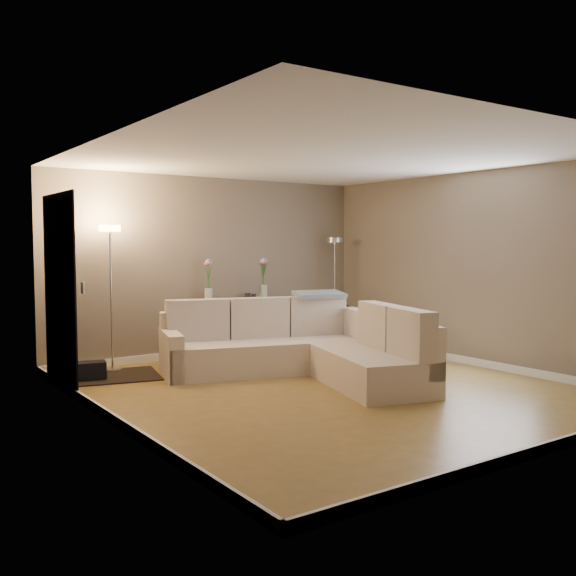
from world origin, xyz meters
TOP-DOWN VIEW (x-y plane):
  - floor at (0.00, 0.00)m, footprint 5.00×5.50m
  - ceiling at (0.00, 0.00)m, footprint 5.00×5.50m
  - wall_back at (0.00, 2.76)m, footprint 5.00×0.02m
  - wall_front at (0.00, -2.76)m, footprint 5.00×0.02m
  - wall_left at (-2.51, 0.00)m, footprint 0.02×5.50m
  - wall_right at (2.51, 0.00)m, footprint 0.02×5.50m
  - baseboard_back at (0.00, 2.73)m, footprint 5.00×0.03m
  - baseboard_front at (0.00, -2.73)m, footprint 5.00×0.03m
  - baseboard_left at (-2.48, 0.00)m, footprint 0.03×5.50m
  - baseboard_right at (2.48, 0.00)m, footprint 0.03×5.50m
  - doorway at (-2.48, 1.70)m, footprint 0.02×1.20m
  - switch_plate at (-2.48, 0.85)m, footprint 0.02×0.08m
  - sectional_sofa at (0.21, 0.78)m, footprint 2.79×3.17m
  - throw_blanket at (0.85, 1.27)m, footprint 0.74×0.53m
  - console_table at (0.29, 2.66)m, footprint 1.26×0.50m
  - leaning_mirror at (0.35, 2.83)m, footprint 0.87×0.16m
  - table_decor at (0.37, 2.64)m, footprint 0.53×0.14m
  - flower_vase_left at (-0.14, 2.60)m, footprint 0.15×0.13m
  - flower_vase_right at (0.89, 2.74)m, footprint 0.15×0.13m
  - floor_lamp_lit at (-1.65, 2.39)m, footprint 0.32×0.32m
  - floor_lamp_unlit at (2.03, 2.42)m, footprint 0.27×0.27m
  - charcoal_rug at (-1.83, 2.06)m, footprint 1.40×1.17m
  - black_bag at (-2.05, 2.01)m, footprint 0.39×0.32m

SIDE VIEW (x-z plane):
  - floor at x=0.00m, z-range -0.01..0.00m
  - charcoal_rug at x=-1.83m, z-range 0.00..0.02m
  - baseboard_back at x=0.00m, z-range 0.00..0.10m
  - baseboard_front at x=0.00m, z-range 0.00..0.10m
  - baseboard_left at x=-2.48m, z-range 0.00..0.10m
  - baseboard_right at x=2.48m, z-range 0.00..0.10m
  - black_bag at x=-2.05m, z-range 0.00..0.22m
  - sectional_sofa at x=0.21m, z-range -0.12..0.81m
  - console_table at x=0.29m, z-range 0.05..0.81m
  - table_decor at x=0.37m, z-range 0.75..0.87m
  - throw_blanket at x=0.85m, z-range 0.91..1.00m
  - flower_vase_left at x=-0.14m, z-range 0.73..1.37m
  - flower_vase_right at x=0.89m, z-range 0.73..1.37m
  - doorway at x=-2.48m, z-range 0.00..2.20m
  - leaning_mirror at x=0.35m, z-range 0.78..1.47m
  - switch_plate at x=-2.48m, z-range 1.14..1.26m
  - floor_lamp_unlit at x=2.03m, z-range 0.36..2.09m
  - wall_back at x=0.00m, z-range 0.00..2.60m
  - wall_front at x=0.00m, z-range 0.00..2.60m
  - wall_left at x=-2.51m, z-range 0.00..2.60m
  - wall_right at x=2.51m, z-range 0.00..2.60m
  - floor_lamp_lit at x=-1.65m, z-range 0.39..2.26m
  - ceiling at x=0.00m, z-range 2.60..2.61m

